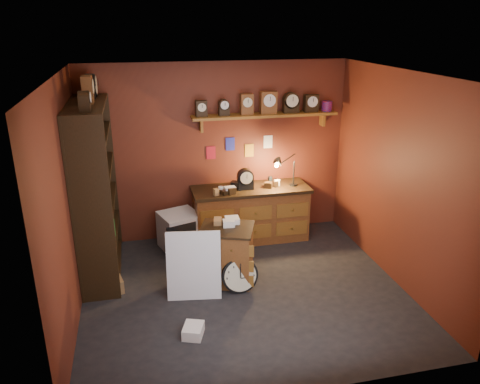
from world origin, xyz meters
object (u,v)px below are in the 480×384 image
at_px(workbench, 251,211).
at_px(low_cabinet, 227,252).
at_px(shelving_unit, 93,184).
at_px(big_round_clock, 240,275).

xyz_separation_m(workbench, low_cabinet, (-0.61, -1.16, -0.06)).
relative_size(workbench, low_cabinet, 2.10).
bearing_deg(shelving_unit, workbench, 12.44).
distance_m(workbench, big_round_clock, 1.56).
bearing_deg(low_cabinet, big_round_clock, -50.31).
distance_m(workbench, low_cabinet, 1.32).
bearing_deg(workbench, shelving_unit, -167.56).
xyz_separation_m(shelving_unit, low_cabinet, (1.63, -0.67, -0.84)).
xyz_separation_m(workbench, big_round_clock, (-0.51, -1.45, -0.25)).
height_order(workbench, low_cabinet, workbench).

